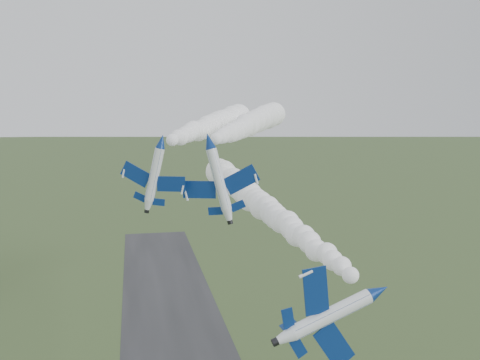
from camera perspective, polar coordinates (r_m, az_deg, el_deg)
name	(u,v)px	position (r m, az deg, el deg)	size (l,w,h in m)	color
jet_lead	(379,291)	(53.77, 14.63, -11.43)	(4.06, 12.52, 9.74)	white
smoke_trail_jet_lead	(261,204)	(86.63, 2.24, -2.62)	(5.48, 69.15, 5.48)	white
jet_pair_left	(161,141)	(74.12, -8.39, 4.13)	(9.24, 10.91, 3.36)	white
smoke_trail_jet_pair_left	(215,124)	(106.66, -2.64, 5.98)	(5.89, 63.45, 5.89)	white
jet_pair_right	(209,141)	(74.02, -3.35, 4.21)	(10.73, 12.76, 3.97)	white
smoke_trail_jet_pair_right	(251,123)	(106.70, 1.22, 6.06)	(5.91, 61.22, 5.91)	white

